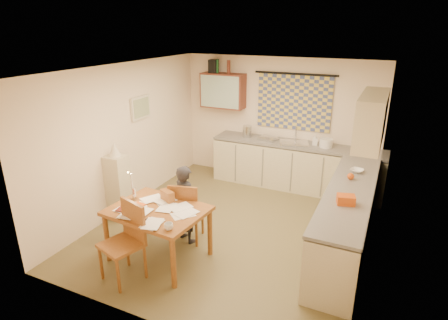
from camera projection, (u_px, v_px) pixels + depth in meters
The scene contains 44 objects.
floor at pixel (233, 227), 6.04m from camera, with size 4.00×4.50×0.02m, color brown.
ceiling at pixel (235, 68), 5.18m from camera, with size 4.00×4.50×0.02m, color white.
wall_back at pixel (278, 121), 7.53m from camera, with size 4.00×0.02×2.50m, color beige.
wall_front at pixel (142, 222), 3.68m from camera, with size 4.00×0.02×2.50m, color beige.
wall_left at pixel (126, 138), 6.41m from camera, with size 0.02×4.50×2.50m, color beige.
wall_right at pixel (377, 175), 4.81m from camera, with size 0.02×4.50×2.50m, color beige.
window_blind at pixel (294, 103), 7.24m from camera, with size 1.45×0.03×1.05m, color #3E4B83.
curtain_rod at pixel (295, 74), 7.04m from camera, with size 0.04×0.04×1.60m, color black.
wall_cabinet at pixel (223, 91), 7.65m from camera, with size 0.90×0.34×0.70m, color #58261B.
wall_cabinet_glass at pixel (219, 92), 7.50m from camera, with size 0.84×0.02×0.64m, color #99B2A5.
upper_cabinet_right at pixel (372, 119), 5.15m from camera, with size 0.34×1.30×0.70m, color #C1B590.
framed_print at pixel (140, 108), 6.58m from camera, with size 0.04×0.50×0.40m, color beige.
print_canvas at pixel (142, 108), 6.57m from camera, with size 0.01×0.42×0.32m, color beige.
counter_back at pixel (295, 166), 7.35m from camera, with size 3.30×0.62×0.92m.
counter_right at pixel (347, 220), 5.35m from camera, with size 0.62×2.95×0.92m.
stove at pixel (335, 255), 4.53m from camera, with size 0.57×0.57×0.89m.
sink at pixel (294, 145), 7.23m from camera, with size 0.55×0.45×0.10m, color silver.
tap at pixel (296, 134), 7.33m from camera, with size 0.03×0.03×0.28m, color silver.
dish_rack at pixel (268, 138), 7.41m from camera, with size 0.35×0.30×0.06m, color silver.
kettle at pixel (247, 131), 7.56m from camera, with size 0.18×0.18×0.24m, color silver.
mixing_bowl at pixel (326, 143), 6.95m from camera, with size 0.24×0.24×0.16m, color white.
soap_bottle at pixel (315, 140), 7.07m from camera, with size 0.11×0.11×0.21m, color white.
bowl at pixel (357, 171), 5.80m from camera, with size 0.24×0.24×0.05m, color white.
orange_bag at pixel (346, 200), 4.76m from camera, with size 0.22×0.16×0.12m, color #CB4E11.
fruit_orange at pixel (351, 176), 5.51m from camera, with size 0.10×0.10×0.10m, color #CB4E11.
speaker at pixel (213, 66), 7.57m from camera, with size 0.16×0.20×0.26m, color black.
bottle_green at pixel (217, 66), 7.54m from camera, with size 0.07×0.07×0.26m, color #195926.
bottle_brown at pixel (229, 67), 7.43m from camera, with size 0.07×0.07×0.26m, color #58261B.
dining_table at pixel (159, 233), 5.13m from camera, with size 1.33×1.06×0.75m.
chair_far at pixel (187, 222), 5.60m from camera, with size 0.52×0.52×0.95m.
chair_near at pixel (124, 257), 4.73m from camera, with size 0.58×0.58×1.02m.
person at pixel (186, 204), 5.48m from camera, with size 0.51×0.43×1.20m, color black.
shelf_stand at pixel (118, 188), 6.14m from camera, with size 0.32×0.30×1.11m, color #C1B590.
lampshade at pixel (114, 149), 5.92m from camera, with size 0.20×0.20×0.22m, color beige.
letter_rack at pixel (167, 196), 5.20m from camera, with size 0.22×0.10×0.16m, color brown.
mug at pixel (169, 227), 4.49m from camera, with size 0.12×0.12×0.09m, color white.
magazine at pixel (120, 207), 5.04m from camera, with size 0.23×0.28×0.02m, color maroon.
book at pixel (132, 205), 5.11m from camera, with size 0.19×0.24×0.02m, color #CB4E11.
orange_box at pixel (127, 211), 4.90m from camera, with size 0.12×0.08×0.04m, color #CB4E11.
eyeglasses at pixel (150, 220), 4.70m from camera, with size 0.13×0.04×0.02m, color black.
candle_holder at pixel (134, 193), 5.27m from camera, with size 0.06×0.06×0.18m, color silver.
candle at pixel (132, 181), 5.17m from camera, with size 0.02×0.02×0.22m, color white.
candle_flame at pixel (128, 173), 5.14m from camera, with size 0.02×0.02×0.02m, color #FFCC66.
papers at pixel (156, 209), 4.98m from camera, with size 1.08×0.99×0.02m.
Camera 1 is at (2.10, -4.87, 3.08)m, focal length 30.00 mm.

